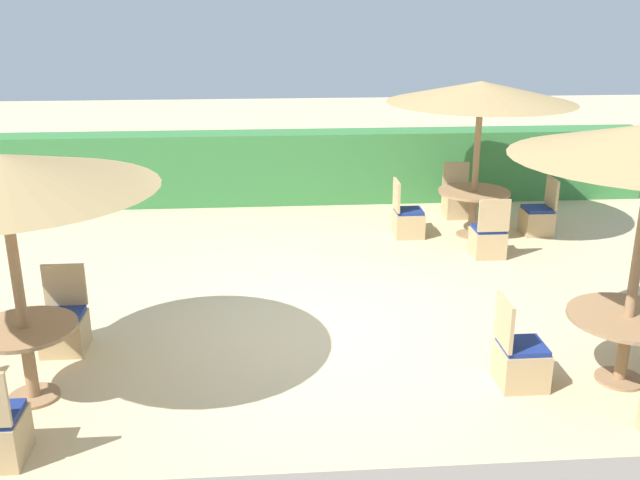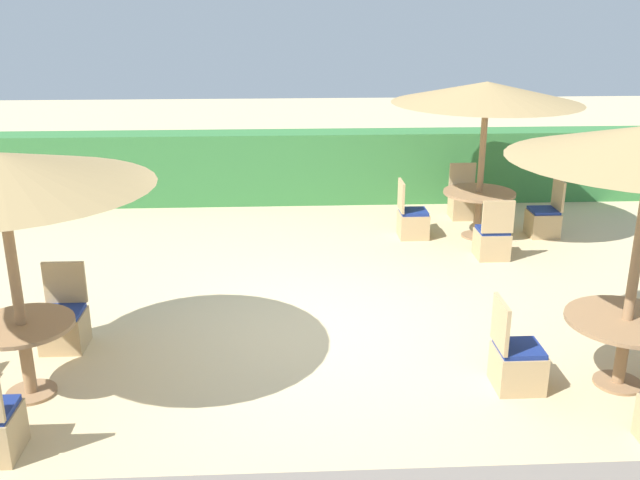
% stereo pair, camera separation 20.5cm
% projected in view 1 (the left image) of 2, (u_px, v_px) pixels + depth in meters
% --- Properties ---
extents(ground_plane, '(40.00, 40.00, 0.00)m').
position_uv_depth(ground_plane, '(324.00, 329.00, 8.31)').
color(ground_plane, '#D1BA8C').
extents(hedge_row, '(13.00, 0.70, 1.32)m').
position_uv_depth(hedge_row, '(300.00, 167.00, 13.32)').
color(hedge_row, '#387A3D').
rests_on(hedge_row, ground_plane).
extents(round_table_front_right, '(1.18, 1.18, 0.72)m').
position_uv_depth(round_table_front_right, '(627.00, 328.00, 7.02)').
color(round_table_front_right, '#93704C').
rests_on(round_table_front_right, ground_plane).
extents(patio_chair_front_right_west, '(0.46, 0.46, 0.93)m').
position_uv_depth(patio_chair_front_right_west, '(520.00, 361.00, 7.06)').
color(patio_chair_front_right_west, tan).
rests_on(patio_chair_front_right_west, ground_plane).
extents(parasol_back_right, '(2.90, 2.90, 2.47)m').
position_uv_depth(parasol_back_right, '(481.00, 92.00, 10.85)').
color(parasol_back_right, '#93704C').
rests_on(parasol_back_right, ground_plane).
extents(round_table_back_right, '(1.14, 1.14, 0.75)m').
position_uv_depth(round_table_back_right, '(473.00, 200.00, 11.40)').
color(round_table_back_right, '#93704C').
rests_on(round_table_back_right, ground_plane).
extents(patio_chair_back_right_south, '(0.46, 0.46, 0.93)m').
position_uv_depth(patio_chair_back_right_south, '(488.00, 239.00, 10.58)').
color(patio_chair_back_right_south, tan).
rests_on(patio_chair_back_right_south, ground_plane).
extents(patio_chair_back_right_east, '(0.46, 0.46, 0.93)m').
position_uv_depth(patio_chair_back_right_east, '(538.00, 218.00, 11.58)').
color(patio_chair_back_right_east, tan).
rests_on(patio_chair_back_right_east, ground_plane).
extents(patio_chair_back_right_north, '(0.46, 0.46, 0.93)m').
position_uv_depth(patio_chair_back_right_north, '(457.00, 202.00, 12.52)').
color(patio_chair_back_right_north, tan).
rests_on(patio_chair_back_right_north, ground_plane).
extents(patio_chair_back_right_west, '(0.46, 0.46, 0.93)m').
position_uv_depth(patio_chair_back_right_west, '(407.00, 221.00, 11.47)').
color(patio_chair_back_right_west, tan).
rests_on(patio_chair_back_right_west, ground_plane).
extents(parasol_front_left, '(2.72, 2.72, 2.40)m').
position_uv_depth(parasol_front_left, '(1.00, 173.00, 6.18)').
color(parasol_front_left, '#93704C').
rests_on(parasol_front_left, ground_plane).
extents(round_table_front_left, '(0.97, 0.97, 0.76)m').
position_uv_depth(round_table_front_left, '(27.00, 344.00, 6.71)').
color(round_table_front_left, '#93704C').
rests_on(round_table_front_left, ground_plane).
extents(patio_chair_front_left_north, '(0.46, 0.46, 0.93)m').
position_uv_depth(patio_chair_front_left_north, '(64.00, 328.00, 7.76)').
color(patio_chair_front_left_north, tan).
rests_on(patio_chair_front_left_north, ground_plane).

